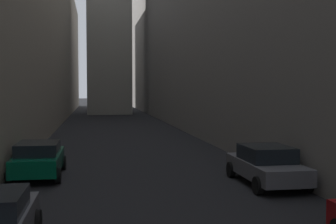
{
  "coord_description": "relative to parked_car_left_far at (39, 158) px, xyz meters",
  "views": [
    {
      "loc": [
        -2.06,
        8.17,
        3.68
      ],
      "look_at": [
        0.0,
        20.54,
        3.01
      ],
      "focal_mm": 46.91,
      "sensor_mm": 36.0,
      "label": 1
    }
  ],
  "objects": [
    {
      "name": "ground_plane",
      "position": [
        4.4,
        21.09,
        -0.78
      ],
      "size": [
        264.0,
        264.0,
        0.0
      ],
      "primitive_type": "plane",
      "color": "black"
    },
    {
      "name": "building_block_right",
      "position": [
        15.86,
        23.09,
        10.38
      ],
      "size": [
        11.92,
        108.0,
        22.33
      ],
      "primitive_type": "cube",
      "color": "slate",
      "rests_on": "ground"
    },
    {
      "name": "parked_car_left_far",
      "position": [
        0.0,
        0.0,
        0.0
      ],
      "size": [
        2.01,
        4.35,
        1.47
      ],
      "rotation": [
        0.0,
        0.0,
        1.57
      ],
      "color": "#05472D",
      "rests_on": "ground"
    },
    {
      "name": "parked_car_right_far",
      "position": [
        8.8,
        -2.91,
        -0.01
      ],
      "size": [
        2.05,
        4.5,
        1.5
      ],
      "rotation": [
        0.0,
        0.0,
        1.57
      ],
      "color": "#4C4C51",
      "rests_on": "ground"
    }
  ]
}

